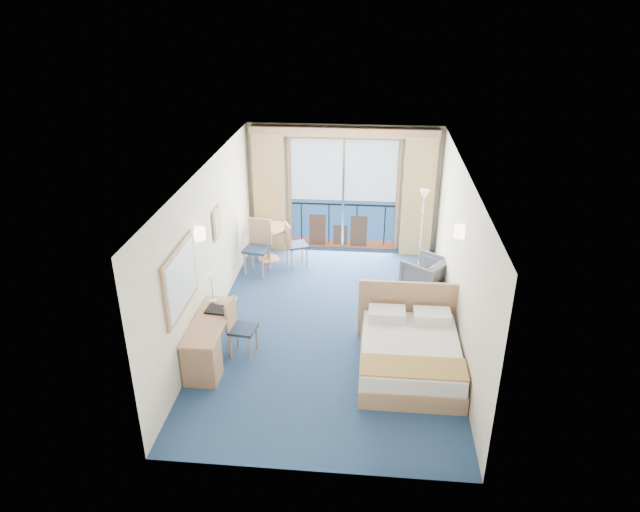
{
  "coord_description": "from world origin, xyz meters",
  "views": [
    {
      "loc": [
        0.59,
        -8.22,
        5.15
      ],
      "look_at": [
        -0.21,
        0.2,
        1.19
      ],
      "focal_mm": 32.0,
      "sensor_mm": 36.0,
      "label": 1
    }
  ],
  "objects_px": {
    "armchair": "(425,275)",
    "desk_chair": "(238,324)",
    "nightstand": "(438,315)",
    "floor_lamp": "(423,209)",
    "round_table": "(268,235)",
    "desk": "(204,353)",
    "bed": "(410,353)",
    "table_chair_a": "(293,242)",
    "table_chair_b": "(258,243)"
  },
  "relations": [
    {
      "from": "nightstand",
      "to": "table_chair_a",
      "type": "relative_size",
      "value": 0.63
    },
    {
      "from": "bed",
      "to": "floor_lamp",
      "type": "bearing_deg",
      "value": 84.1
    },
    {
      "from": "nightstand",
      "to": "desk",
      "type": "relative_size",
      "value": 0.39
    },
    {
      "from": "bed",
      "to": "desk_chair",
      "type": "distance_m",
      "value": 2.64
    },
    {
      "from": "floor_lamp",
      "to": "nightstand",
      "type": "bearing_deg",
      "value": -86.96
    },
    {
      "from": "nightstand",
      "to": "round_table",
      "type": "bearing_deg",
      "value": 143.01
    },
    {
      "from": "desk_chair",
      "to": "round_table",
      "type": "xyz_separation_m",
      "value": [
        -0.14,
        3.38,
        0.04
      ]
    },
    {
      "from": "floor_lamp",
      "to": "desk",
      "type": "relative_size",
      "value": 1.09
    },
    {
      "from": "bed",
      "to": "floor_lamp",
      "type": "distance_m",
      "value": 3.76
    },
    {
      "from": "armchair",
      "to": "round_table",
      "type": "relative_size",
      "value": 0.9
    },
    {
      "from": "armchair",
      "to": "floor_lamp",
      "type": "relative_size",
      "value": 0.45
    },
    {
      "from": "armchair",
      "to": "desk",
      "type": "xyz_separation_m",
      "value": [
        -3.39,
        -2.92,
        0.05
      ]
    },
    {
      "from": "round_table",
      "to": "table_chair_a",
      "type": "distance_m",
      "value": 0.6
    },
    {
      "from": "floor_lamp",
      "to": "table_chair_b",
      "type": "bearing_deg",
      "value": -169.53
    },
    {
      "from": "floor_lamp",
      "to": "desk_chair",
      "type": "height_order",
      "value": "floor_lamp"
    },
    {
      "from": "bed",
      "to": "nightstand",
      "type": "relative_size",
      "value": 3.27
    },
    {
      "from": "armchair",
      "to": "table_chair_a",
      "type": "xyz_separation_m",
      "value": [
        -2.6,
        0.85,
        0.19
      ]
    },
    {
      "from": "desk_chair",
      "to": "bed",
      "type": "bearing_deg",
      "value": -86.77
    },
    {
      "from": "floor_lamp",
      "to": "desk_chair",
      "type": "relative_size",
      "value": 1.79
    },
    {
      "from": "table_chair_b",
      "to": "table_chair_a",
      "type": "bearing_deg",
      "value": 36.87
    },
    {
      "from": "nightstand",
      "to": "armchair",
      "type": "bearing_deg",
      "value": 94.46
    },
    {
      "from": "desk",
      "to": "desk_chair",
      "type": "xyz_separation_m",
      "value": [
        0.37,
        0.61,
        0.13
      ]
    },
    {
      "from": "armchair",
      "to": "floor_lamp",
      "type": "distance_m",
      "value": 1.44
    },
    {
      "from": "nightstand",
      "to": "table_chair_a",
      "type": "height_order",
      "value": "table_chair_a"
    },
    {
      "from": "bed",
      "to": "armchair",
      "type": "relative_size",
      "value": 2.6
    },
    {
      "from": "desk_chair",
      "to": "armchair",
      "type": "bearing_deg",
      "value": -45.29
    },
    {
      "from": "desk",
      "to": "table_chair_b",
      "type": "relative_size",
      "value": 1.37
    },
    {
      "from": "bed",
      "to": "desk",
      "type": "height_order",
      "value": "bed"
    },
    {
      "from": "bed",
      "to": "nightstand",
      "type": "height_order",
      "value": "bed"
    },
    {
      "from": "round_table",
      "to": "table_chair_a",
      "type": "height_order",
      "value": "table_chair_a"
    },
    {
      "from": "table_chair_a",
      "to": "table_chair_b",
      "type": "relative_size",
      "value": 0.85
    },
    {
      "from": "bed",
      "to": "table_chair_a",
      "type": "height_order",
      "value": "bed"
    },
    {
      "from": "floor_lamp",
      "to": "table_chair_a",
      "type": "height_order",
      "value": "floor_lamp"
    },
    {
      "from": "bed",
      "to": "table_chair_b",
      "type": "relative_size",
      "value": 1.75
    },
    {
      "from": "nightstand",
      "to": "desk",
      "type": "xyz_separation_m",
      "value": [
        -3.49,
        -1.53,
        0.09
      ]
    },
    {
      "from": "floor_lamp",
      "to": "desk",
      "type": "xyz_separation_m",
      "value": [
        -3.36,
        -4.05,
        -0.84
      ]
    },
    {
      "from": "nightstand",
      "to": "table_chair_b",
      "type": "height_order",
      "value": "table_chair_b"
    },
    {
      "from": "desk",
      "to": "table_chair_a",
      "type": "height_order",
      "value": "table_chair_a"
    },
    {
      "from": "nightstand",
      "to": "desk_chair",
      "type": "height_order",
      "value": "desk_chair"
    },
    {
      "from": "bed",
      "to": "desk",
      "type": "xyz_separation_m",
      "value": [
        -2.99,
        -0.43,
        0.1
      ]
    },
    {
      "from": "desk_chair",
      "to": "table_chair_a",
      "type": "relative_size",
      "value": 0.98
    },
    {
      "from": "bed",
      "to": "table_chair_a",
      "type": "bearing_deg",
      "value": 123.32
    },
    {
      "from": "floor_lamp",
      "to": "table_chair_a",
      "type": "distance_m",
      "value": 2.68
    },
    {
      "from": "nightstand",
      "to": "armchair",
      "type": "relative_size",
      "value": 0.8
    },
    {
      "from": "table_chair_a",
      "to": "round_table",
      "type": "bearing_deg",
      "value": 43.64
    },
    {
      "from": "desk_chair",
      "to": "table_chair_a",
      "type": "distance_m",
      "value": 3.19
    },
    {
      "from": "armchair",
      "to": "desk_chair",
      "type": "distance_m",
      "value": 3.81
    },
    {
      "from": "floor_lamp",
      "to": "round_table",
      "type": "xyz_separation_m",
      "value": [
        -3.13,
        -0.05,
        -0.67
      ]
    },
    {
      "from": "armchair",
      "to": "round_table",
      "type": "xyz_separation_m",
      "value": [
        -3.16,
        1.07,
        0.22
      ]
    },
    {
      "from": "floor_lamp",
      "to": "round_table",
      "type": "height_order",
      "value": "floor_lamp"
    }
  ]
}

